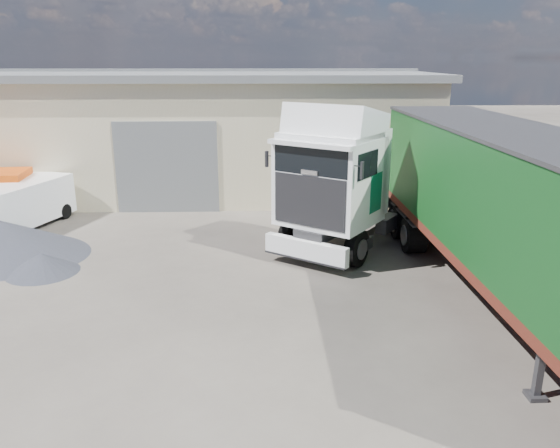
{
  "coord_description": "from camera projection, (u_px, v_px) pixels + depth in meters",
  "views": [
    {
      "loc": [
        1.75,
        -11.23,
        5.92
      ],
      "look_at": [
        2.22,
        3.0,
        1.57
      ],
      "focal_mm": 35.0,
      "sensor_mm": 36.0,
      "label": 1
    }
  ],
  "objects": [
    {
      "name": "ground",
      "position": [
        187.0,
        329.0,
        12.41
      ],
      "size": [
        120.0,
        120.0,
        0.0
      ],
      "primitive_type": "plane",
      "color": "#2C2824",
      "rests_on": "ground"
    },
    {
      "name": "warehouse",
      "position": [
        104.0,
        127.0,
        26.74
      ],
      "size": [
        30.6,
        12.6,
        5.42
      ],
      "color": "beige",
      "rests_on": "ground"
    },
    {
      "name": "brick_boundary_wall",
      "position": [
        556.0,
        204.0,
        18.14
      ],
      "size": [
        0.35,
        26.0,
        2.5
      ],
      "primitive_type": "cube",
      "color": "brown",
      "rests_on": "ground"
    },
    {
      "name": "tractor_unit",
      "position": [
        343.0,
        188.0,
        17.22
      ],
      "size": [
        6.15,
        7.12,
        4.7
      ],
      "rotation": [
        0.0,
        0.0,
        -0.62
      ],
      "color": "black",
      "rests_on": "ground"
    },
    {
      "name": "box_trailer",
      "position": [
        504.0,
        199.0,
        13.22
      ],
      "size": [
        2.87,
        13.03,
        4.33
      ],
      "rotation": [
        0.0,
        0.0,
        0.01
      ],
      "color": "#2D2D30",
      "rests_on": "ground"
    },
    {
      "name": "panel_van",
      "position": [
        17.0,
        206.0,
        19.5
      ],
      "size": [
        2.86,
        4.37,
        1.66
      ],
      "rotation": [
        0.0,
        0.0,
        -0.33
      ],
      "color": "black",
      "rests_on": "ground"
    }
  ]
}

